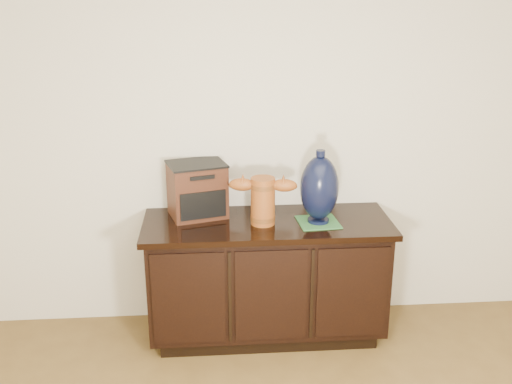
{
  "coord_description": "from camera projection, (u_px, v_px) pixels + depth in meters",
  "views": [
    {
      "loc": [
        -0.32,
        -1.03,
        2.07
      ],
      "look_at": [
        -0.07,
        2.18,
        0.96
      ],
      "focal_mm": 42.0,
      "sensor_mm": 36.0,
      "label": 1
    }
  ],
  "objects": [
    {
      "name": "green_mat",
      "position": [
        318.0,
        222.0,
        3.49
      ],
      "size": [
        0.25,
        0.25,
        0.01
      ],
      "primitive_type": "cube",
      "rotation": [
        0.0,
        0.0,
        0.08
      ],
      "color": "#2F6834",
      "rests_on": "sideboard"
    },
    {
      "name": "spray_can",
      "position": [
        219.0,
        199.0,
        3.62
      ],
      "size": [
        0.06,
        0.06,
        0.18
      ],
      "color": "#601210",
      "rests_on": "sideboard"
    },
    {
      "name": "tv_radio",
      "position": [
        197.0,
        190.0,
        3.55
      ],
      "size": [
        0.39,
        0.34,
        0.33
      ],
      "rotation": [
        0.0,
        0.0,
        0.28
      ],
      "color": "#3D1C0F",
      "rests_on": "sideboard"
    },
    {
      "name": "lamp_base",
      "position": [
        319.0,
        188.0,
        3.43
      ],
      "size": [
        0.24,
        0.24,
        0.43
      ],
      "rotation": [
        0.0,
        0.0,
        0.08
      ],
      "color": "black",
      "rests_on": "green_mat"
    },
    {
      "name": "room",
      "position": [
        370.0,
        376.0,
        1.24
      ],
      "size": [
        5.0,
        5.0,
        5.0
      ],
      "color": "brown",
      "rests_on": "ground"
    },
    {
      "name": "sideboard",
      "position": [
        267.0,
        278.0,
        3.64
      ],
      "size": [
        1.46,
        0.56,
        0.75
      ],
      "color": "black",
      "rests_on": "ground"
    },
    {
      "name": "terracotta_vessel",
      "position": [
        263.0,
        198.0,
        3.43
      ],
      "size": [
        0.4,
        0.16,
        0.28
      ],
      "rotation": [
        0.0,
        0.0,
        -0.14
      ],
      "color": "#A0521D",
      "rests_on": "sideboard"
    }
  ]
}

